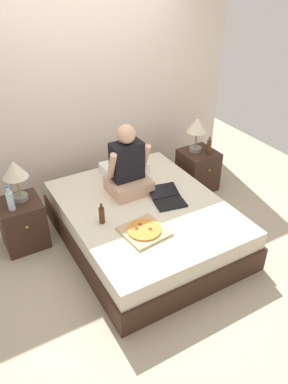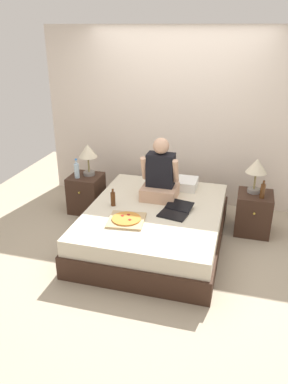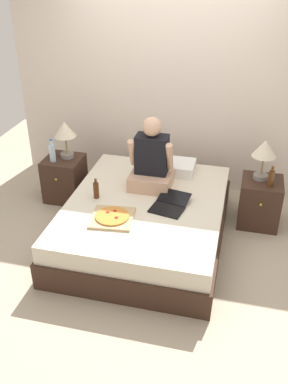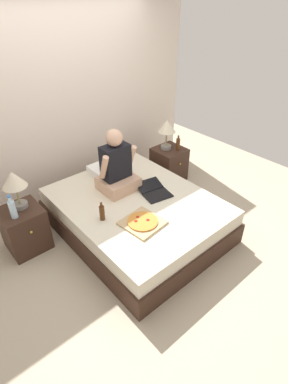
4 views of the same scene
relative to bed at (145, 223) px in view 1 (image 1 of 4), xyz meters
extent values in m
plane|color=tan|center=(0.00, 0.00, -0.23)|extent=(5.97, 5.97, 0.00)
cube|color=beige|center=(0.00, 1.38, 1.02)|extent=(3.97, 0.12, 2.50)
cube|color=#382319|center=(0.00, 0.00, -0.09)|extent=(1.62, 2.03, 0.27)
cube|color=beige|center=(0.00, 0.00, 0.14)|extent=(1.57, 1.97, 0.19)
cube|color=#382319|center=(-1.16, 0.60, 0.04)|extent=(0.44, 0.44, 0.54)
sphere|color=gold|center=(-1.16, 0.37, 0.15)|extent=(0.03, 0.03, 0.03)
cylinder|color=gray|center=(-1.12, 0.65, 0.33)|extent=(0.16, 0.16, 0.05)
cylinder|color=olive|center=(-1.12, 0.65, 0.47)|extent=(0.02, 0.02, 0.22)
cone|color=beige|center=(-1.12, 0.65, 0.67)|extent=(0.26, 0.26, 0.18)
cylinder|color=silver|center=(-1.24, 0.51, 0.41)|extent=(0.07, 0.07, 0.20)
cylinder|color=silver|center=(-1.24, 0.51, 0.54)|extent=(0.03, 0.03, 0.06)
cylinder|color=blue|center=(-1.24, 0.51, 0.58)|extent=(0.04, 0.03, 0.02)
cube|color=#382319|center=(1.16, 0.60, 0.04)|extent=(0.44, 0.44, 0.54)
sphere|color=gold|center=(1.16, 0.37, 0.15)|extent=(0.03, 0.03, 0.03)
cylinder|color=gray|center=(1.13, 0.65, 0.33)|extent=(0.16, 0.16, 0.05)
cylinder|color=olive|center=(1.13, 0.65, 0.47)|extent=(0.02, 0.02, 0.22)
cone|color=beige|center=(1.13, 0.65, 0.67)|extent=(0.26, 0.26, 0.18)
cylinder|color=#512D14|center=(1.23, 0.50, 0.40)|extent=(0.06, 0.06, 0.18)
cylinder|color=#512D14|center=(1.23, 0.50, 0.51)|extent=(0.03, 0.03, 0.05)
cube|color=white|center=(0.14, 0.74, 0.30)|extent=(0.52, 0.34, 0.12)
cube|color=tan|center=(-0.02, 0.32, 0.32)|extent=(0.44, 0.40, 0.16)
cube|color=black|center=(-0.02, 0.35, 0.61)|extent=(0.34, 0.20, 0.42)
sphere|color=tan|center=(-0.02, 0.35, 0.92)|extent=(0.20, 0.20, 0.20)
cylinder|color=tan|center=(-0.22, 0.30, 0.63)|extent=(0.07, 0.18, 0.32)
cylinder|color=tan|center=(0.18, 0.30, 0.63)|extent=(0.07, 0.18, 0.32)
cube|color=black|center=(0.25, -0.12, 0.24)|extent=(0.36, 0.28, 0.02)
cube|color=black|center=(0.29, 0.08, 0.28)|extent=(0.35, 0.25, 0.06)
cube|color=tan|center=(-0.23, -0.39, 0.25)|extent=(0.44, 0.44, 0.03)
cylinder|color=#CC7F33|center=(-0.23, -0.39, 0.27)|extent=(0.33, 0.33, 0.02)
cylinder|color=maroon|center=(-0.29, -0.35, 0.28)|extent=(0.04, 0.04, 0.00)
cylinder|color=maroon|center=(-0.18, -0.42, 0.28)|extent=(0.04, 0.04, 0.00)
cylinder|color=maroon|center=(-0.23, -0.31, 0.28)|extent=(0.04, 0.04, 0.00)
cylinder|color=#4C2811|center=(-0.51, -0.05, 0.32)|extent=(0.06, 0.06, 0.17)
cylinder|color=#4C2811|center=(-0.51, -0.05, 0.43)|extent=(0.03, 0.03, 0.05)
camera|label=1|loc=(-1.62, -2.80, 2.50)|focal=35.00mm
camera|label=2|loc=(0.95, -3.91, 2.25)|focal=35.00mm
camera|label=3|loc=(0.88, -3.64, 2.53)|focal=40.00mm
camera|label=4|loc=(-1.83, -2.26, 2.32)|focal=28.00mm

